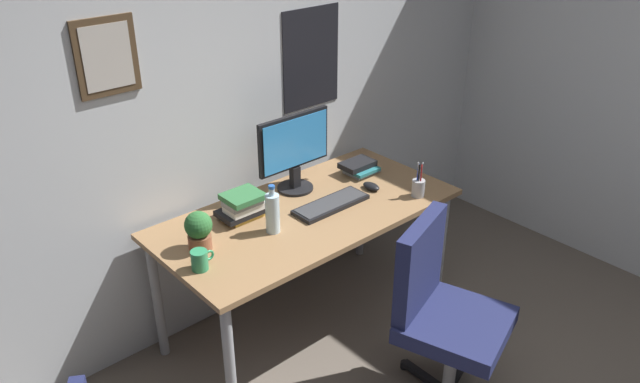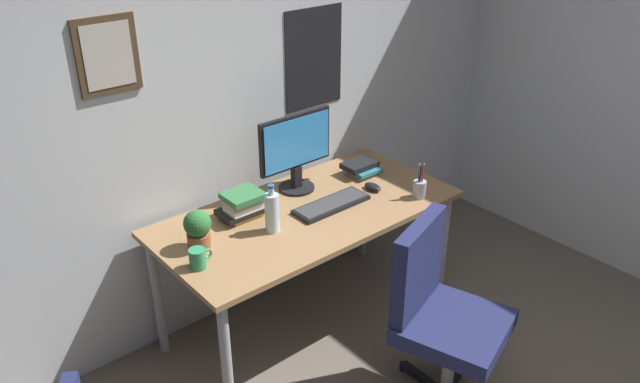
{
  "view_description": "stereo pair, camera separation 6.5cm",
  "coord_description": "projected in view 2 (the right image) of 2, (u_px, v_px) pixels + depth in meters",
  "views": [
    {
      "loc": [
        -1.61,
        -0.49,
        2.33
      ],
      "look_at": [
        0.22,
        1.58,
        0.9
      ],
      "focal_mm": 35.0,
      "sensor_mm": 36.0,
      "label": 1
    },
    {
      "loc": [
        -1.56,
        -0.53,
        2.33
      ],
      "look_at": [
        0.22,
        1.58,
        0.9
      ],
      "focal_mm": 35.0,
      "sensor_mm": 36.0,
      "label": 2
    }
  ],
  "objects": [
    {
      "name": "keyboard",
      "position": [
        331.0,
        204.0,
        3.28
      ],
      "size": [
        0.43,
        0.15,
        0.03
      ],
      "color": "black",
      "rests_on": "desk"
    },
    {
      "name": "monitor",
      "position": [
        296.0,
        149.0,
        3.36
      ],
      "size": [
        0.46,
        0.2,
        0.43
      ],
      "color": "black",
      "rests_on": "desk"
    },
    {
      "name": "coffee_mug_near",
      "position": [
        198.0,
        258.0,
        2.77
      ],
      "size": [
        0.11,
        0.08,
        0.09
      ],
      "color": "#2D8C59",
      "rests_on": "desk"
    },
    {
      "name": "book_stack_right",
      "position": [
        362.0,
        168.0,
        3.63
      ],
      "size": [
        0.21,
        0.17,
        0.07
      ],
      "color": "gray",
      "rests_on": "desk"
    },
    {
      "name": "computer_mouse",
      "position": [
        373.0,
        187.0,
        3.45
      ],
      "size": [
        0.06,
        0.11,
        0.04
      ],
      "color": "black",
      "rests_on": "desk"
    },
    {
      "name": "desk",
      "position": [
        308.0,
        223.0,
        3.29
      ],
      "size": [
        1.6,
        0.78,
        0.75
      ],
      "color": "#936D47",
      "rests_on": "ground_plane"
    },
    {
      "name": "book_stack_left",
      "position": [
        243.0,
        205.0,
        3.16
      ],
      "size": [
        0.24,
        0.18,
        0.14
      ],
      "color": "gold",
      "rests_on": "desk"
    },
    {
      "name": "wall_back",
      "position": [
        216.0,
        95.0,
        3.19
      ],
      "size": [
        4.4,
        0.1,
        2.6
      ],
      "color": "silver",
      "rests_on": "ground_plane"
    },
    {
      "name": "pen_cup",
      "position": [
        420.0,
        188.0,
        3.36
      ],
      "size": [
        0.07,
        0.07,
        0.2
      ],
      "color": "#9EA0A5",
      "rests_on": "desk"
    },
    {
      "name": "water_bottle",
      "position": [
        272.0,
        212.0,
        3.02
      ],
      "size": [
        0.07,
        0.07,
        0.25
      ],
      "color": "silver",
      "rests_on": "desk"
    },
    {
      "name": "potted_plant",
      "position": [
        198.0,
        228.0,
        2.88
      ],
      "size": [
        0.13,
        0.13,
        0.2
      ],
      "color": "brown",
      "rests_on": "desk"
    },
    {
      "name": "office_chair",
      "position": [
        439.0,
        309.0,
        2.87
      ],
      "size": [
        0.58,
        0.59,
        0.95
      ],
      "color": "#1E234C",
      "rests_on": "ground_plane"
    }
  ]
}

